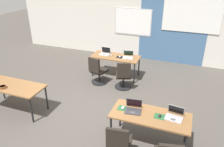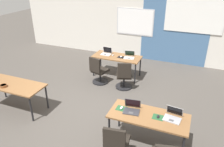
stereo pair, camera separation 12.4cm
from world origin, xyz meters
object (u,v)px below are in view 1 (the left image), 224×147
Objects in this scene: mouse_far_right at (120,57)px; mouse_far_left at (112,55)px; laptop_far_left at (105,53)px; mouse_near_right_inner at (123,108)px; desk_far_center at (116,58)px; laptop_near_right_inner at (133,108)px; chair_far_right at (123,77)px; desk_near_left at (13,87)px; desk_near_right at (150,117)px; chair_near_right_inner at (119,146)px; mouse_near_right_end at (160,116)px; chair_far_left at (98,73)px; snack_bowl at (3,87)px; laptop_far_right at (128,56)px; laptop_near_right_end at (175,115)px.

mouse_far_left is at bearing 173.78° from mouse_far_right.
laptop_far_left reaches higher than mouse_near_right_inner.
desk_far_center is 3.09m from laptop_near_right_inner.
desk_near_left is at bearing 22.67° from chair_far_right.
desk_near_left is at bearing 180.00° from desk_near_right.
mouse_far_right reaches higher than desk_near_right.
desk_near_left is 3.16m from chair_near_right_inner.
chair_near_right_inner reaches higher than mouse_near_right_end.
desk_far_center is 0.95m from chair_far_right.
mouse_far_left is (-1.90, 2.80, 0.08)m from desk_near_right.
chair_far_left is 8.86× the size of mouse_far_right.
laptop_near_right_inner is 0.55m from mouse_near_right_end.
mouse_near_right_end is (0.61, 0.71, 0.36)m from chair_near_right_inner.
chair_far_left is 0.87m from chair_far_right.
chair_far_left is at bearing -66.93° from chair_near_right_inner.
desk_near_right is at bearing 3.06° from snack_bowl.
laptop_far_left is at bearing 114.63° from laptop_near_right_inner.
laptop_far_right is (-1.52, 2.83, 0.03)m from mouse_near_right_end.
snack_bowl is (-3.20, 0.50, 0.38)m from chair_near_right_inner.
laptop_near_right_inner is 3.27m from snack_bowl.
mouse_far_left is at bearing -67.65° from chair_far_right.
mouse_near_right_end is (1.93, -2.79, 0.08)m from desk_far_center.
chair_far_left and chair_near_right_inner have the same top height.
desk_near_left is at bearing -179.82° from mouse_near_right_end.
chair_far_right reaches higher than snack_bowl.
chair_near_right_inner reaches higher than desk_far_center.
mouse_far_left is 3.07m from mouse_near_right_inner.
chair_near_right_inner is 3.68m from mouse_far_right.
laptop_near_right_inner reaches higher than mouse_near_right_inner.
mouse_near_right_inner is 0.97× the size of mouse_far_right.
laptop_near_right_inner is 0.83m from chair_near_right_inner.
mouse_near_right_inner is (1.16, -2.78, 0.08)m from desk_far_center.
chair_near_right_inner is (-0.06, -0.73, -0.39)m from laptop_near_right_inner.
snack_bowl is at bearing -176.94° from desk_near_right.
mouse_near_right_end is (0.55, -0.02, -0.03)m from laptop_near_right_inner.
mouse_near_right_end is at bearing 105.19° from chair_far_right.
desk_far_center is 15.61× the size of mouse_near_right_end.
desk_far_center is at bearing 175.63° from laptop_far_right.
mouse_far_right is (-2.05, 2.68, -0.03)m from laptop_near_right_end.
mouse_far_right is at bearing 122.80° from mouse_near_right_end.
desk_near_left is 2.53m from chair_far_left.
mouse_near_right_inner is 3.04m from snack_bowl.
laptop_far_left reaches higher than laptop_far_right.
mouse_far_right is at bearing -6.22° from mouse_far_left.
snack_bowl is at bearing -136.78° from laptop_far_right.
mouse_far_right is 0.88m from chair_far_right.
desk_far_center is at bearing 57.92° from snack_bowl.
laptop_near_right_inner is (1.53, -2.77, 0.03)m from mouse_far_left.
laptop_near_right_end reaches higher than desk_near_right.
laptop_near_right_inner is 3.52× the size of mouse_far_right.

